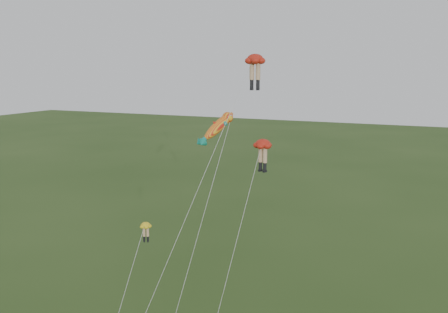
% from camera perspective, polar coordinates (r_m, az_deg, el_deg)
% --- Properties ---
extents(legs_kite_red_high, '(6.90, 9.45, 20.58)m').
position_cam_1_polar(legs_kite_red_high, '(38.32, 3.40, 10.38)').
color(legs_kite_red_high, red).
rests_on(legs_kite_red_high, ground).
extents(legs_kite_red_mid, '(3.45, 4.94, 14.78)m').
position_cam_1_polar(legs_kite_red_mid, '(34.02, 4.34, 0.71)').
color(legs_kite_red_mid, red).
rests_on(legs_kite_red_mid, ground).
extents(legs_kite_yellow, '(1.20, 5.75, 8.14)m').
position_cam_1_polar(legs_kite_yellow, '(38.13, -9.15, -8.59)').
color(legs_kite_yellow, yellow).
rests_on(legs_kite_yellow, ground).
extents(fish_kite, '(2.53, 8.03, 16.50)m').
position_cam_1_polar(fish_kite, '(37.61, -0.64, 3.38)').
color(fish_kite, yellow).
rests_on(fish_kite, ground).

